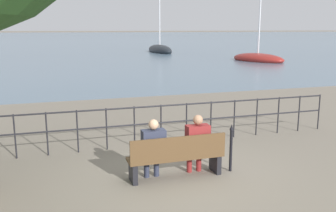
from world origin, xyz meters
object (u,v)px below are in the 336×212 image
at_px(sailboat_0, 258,58).
at_px(seated_person_left, 153,147).
at_px(closed_umbrella, 231,145).
at_px(seated_person_right, 197,142).
at_px(park_bench, 177,157).
at_px(sailboat_1, 160,50).

bearing_deg(sailboat_0, seated_person_left, -142.56).
bearing_deg(closed_umbrella, seated_person_right, 174.08).
bearing_deg(sailboat_0, park_bench, -141.72).
relative_size(seated_person_right, closed_umbrella, 1.24).
relative_size(park_bench, sailboat_0, 0.18).
xyz_separation_m(closed_umbrella, sailboat_1, (10.14, 39.01, -0.26)).
bearing_deg(seated_person_left, sailboat_1, 73.13).
xyz_separation_m(sailboat_0, sailboat_1, (-4.88, 15.28, 0.02)).
xyz_separation_m(seated_person_left, sailboat_1, (11.81, 38.93, -0.37)).
height_order(closed_umbrella, sailboat_1, sailboat_1).
height_order(seated_person_right, sailboat_1, sailboat_1).
bearing_deg(park_bench, sailboat_0, 55.65).
relative_size(park_bench, seated_person_right, 1.55).
bearing_deg(sailboat_1, sailboat_0, -72.73).
distance_m(park_bench, seated_person_right, 0.53).
bearing_deg(sailboat_1, seated_person_right, -106.04).
bearing_deg(seated_person_right, seated_person_left, 179.93).
bearing_deg(sailboat_0, seated_person_right, -141.03).
height_order(park_bench, seated_person_right, seated_person_right).
bearing_deg(seated_person_left, seated_person_right, -0.07).
bearing_deg(closed_umbrella, sailboat_0, 57.68).
distance_m(seated_person_left, sailboat_0, 28.95).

